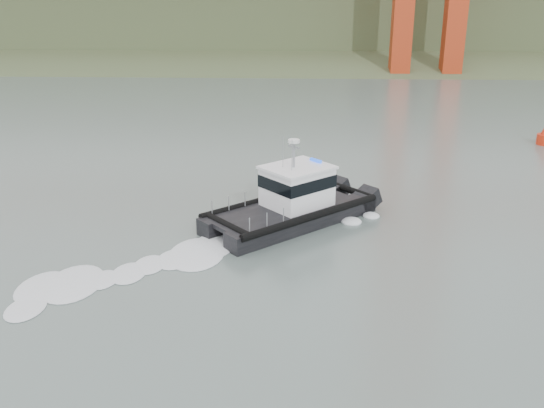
{
  "coord_description": "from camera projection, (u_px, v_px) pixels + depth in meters",
  "views": [
    {
      "loc": [
        2.24,
        -22.75,
        13.82
      ],
      "look_at": [
        0.87,
        8.4,
        2.4
      ],
      "focal_mm": 40.0,
      "sensor_mm": 36.0,
      "label": 1
    }
  ],
  "objects": [
    {
      "name": "ground",
      "position": [
        243.0,
        322.0,
        26.18
      ],
      "size": [
        400.0,
        400.0,
        0.0
      ],
      "primitive_type": "plane",
      "color": "#52615C",
      "rests_on": "ground"
    },
    {
      "name": "patrol_boat",
      "position": [
        293.0,
        201.0,
        36.77
      ],
      "size": [
        10.89,
        10.34,
        5.35
      ],
      "rotation": [
        0.0,
        0.0,
        -0.84
      ],
      "color": "black",
      "rests_on": "ground"
    },
    {
      "name": "headlands",
      "position": [
        290.0,
        13.0,
        141.49
      ],
      "size": [
        500.0,
        105.36,
        27.12
      ],
      "color": "#3C4D2C",
      "rests_on": "ground"
    }
  ]
}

